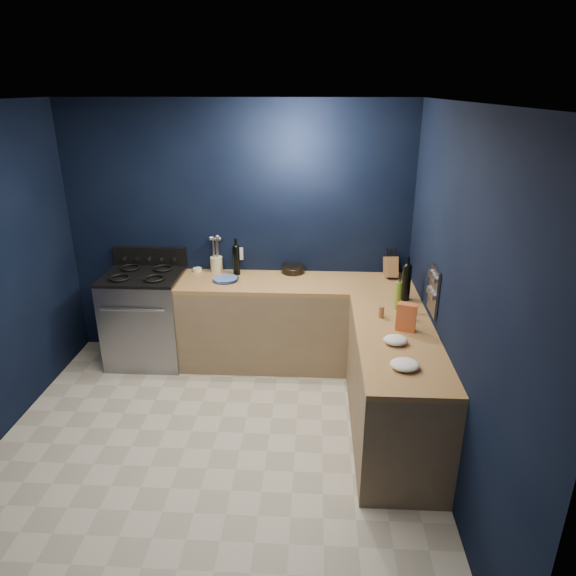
# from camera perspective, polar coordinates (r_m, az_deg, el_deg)

# --- Properties ---
(floor) EXTENTS (3.50, 3.50, 0.02)m
(floor) POSITION_cam_1_polar(r_m,az_deg,el_deg) (4.32, -8.40, -17.42)
(floor) COLOR #BAB4A4
(floor) RESTS_ON ground
(ceiling) EXTENTS (3.50, 3.50, 0.02)m
(ceiling) POSITION_cam_1_polar(r_m,az_deg,el_deg) (3.38, -10.93, 19.77)
(ceiling) COLOR silver
(ceiling) RESTS_ON ground
(wall_back) EXTENTS (3.50, 0.02, 2.60)m
(wall_back) POSITION_cam_1_polar(r_m,az_deg,el_deg) (5.29, -5.54, 6.16)
(wall_back) COLOR black
(wall_back) RESTS_ON ground
(wall_right) EXTENTS (0.02, 3.50, 2.60)m
(wall_right) POSITION_cam_1_polar(r_m,az_deg,el_deg) (3.70, 18.19, -1.72)
(wall_right) COLOR black
(wall_right) RESTS_ON ground
(wall_front) EXTENTS (3.50, 0.02, 2.60)m
(wall_front) POSITION_cam_1_polar(r_m,az_deg,el_deg) (2.21, -19.52, -19.05)
(wall_front) COLOR black
(wall_front) RESTS_ON ground
(cab_back) EXTENTS (2.30, 0.63, 0.86)m
(cab_back) POSITION_cam_1_polar(r_m,az_deg,el_deg) (5.24, 0.80, -4.07)
(cab_back) COLOR #876F50
(cab_back) RESTS_ON floor
(top_back) EXTENTS (2.30, 0.63, 0.04)m
(top_back) POSITION_cam_1_polar(r_m,az_deg,el_deg) (5.06, 0.83, 0.53)
(top_back) COLOR brown
(top_back) RESTS_ON cab_back
(cab_right) EXTENTS (0.63, 1.67, 0.86)m
(cab_right) POSITION_cam_1_polar(r_m,az_deg,el_deg) (4.28, 11.61, -10.91)
(cab_right) COLOR #876F50
(cab_right) RESTS_ON floor
(top_right) EXTENTS (0.63, 1.67, 0.04)m
(top_right) POSITION_cam_1_polar(r_m,az_deg,el_deg) (4.06, 12.08, -5.53)
(top_right) COLOR brown
(top_right) RESTS_ON cab_right
(gas_range) EXTENTS (0.76, 0.66, 0.92)m
(gas_range) POSITION_cam_1_polar(r_m,az_deg,el_deg) (5.48, -15.42, -3.34)
(gas_range) COLOR gray
(gas_range) RESTS_ON floor
(oven_door) EXTENTS (0.59, 0.02, 0.42)m
(oven_door) POSITION_cam_1_polar(r_m,az_deg,el_deg) (5.22, -16.45, -4.88)
(oven_door) COLOR black
(oven_door) RESTS_ON gas_range
(cooktop) EXTENTS (0.76, 0.66, 0.03)m
(cooktop) POSITION_cam_1_polar(r_m,az_deg,el_deg) (5.31, -15.92, 1.32)
(cooktop) COLOR black
(cooktop) RESTS_ON gas_range
(backguard) EXTENTS (0.76, 0.06, 0.20)m
(backguard) POSITION_cam_1_polar(r_m,az_deg,el_deg) (5.54, -15.08, 3.41)
(backguard) COLOR black
(backguard) RESTS_ON gas_range
(spice_panel) EXTENTS (0.02, 0.28, 0.38)m
(spice_panel) POSITION_cam_1_polar(r_m,az_deg,el_deg) (4.23, 15.90, -0.28)
(spice_panel) COLOR gray
(spice_panel) RESTS_ON wall_right
(wall_outlet) EXTENTS (0.09, 0.02, 0.13)m
(wall_outlet) POSITION_cam_1_polar(r_m,az_deg,el_deg) (5.33, -5.49, 3.82)
(wall_outlet) COLOR white
(wall_outlet) RESTS_ON wall_back
(plate_stack) EXTENTS (0.32, 0.32, 0.03)m
(plate_stack) POSITION_cam_1_polar(r_m,az_deg,el_deg) (5.10, -6.98, 0.98)
(plate_stack) COLOR #415DAD
(plate_stack) RESTS_ON top_back
(ramekin) EXTENTS (0.10, 0.10, 0.04)m
(ramekin) POSITION_cam_1_polar(r_m,az_deg,el_deg) (5.41, -10.04, 2.02)
(ramekin) COLOR white
(ramekin) RESTS_ON top_back
(utensil_crock) EXTENTS (0.15, 0.15, 0.16)m
(utensil_crock) POSITION_cam_1_polar(r_m,az_deg,el_deg) (5.36, -7.95, 2.64)
(utensil_crock) COLOR beige
(utensil_crock) RESTS_ON top_back
(wine_bottle_back) EXTENTS (0.08, 0.08, 0.30)m
(wine_bottle_back) POSITION_cam_1_polar(r_m,az_deg,el_deg) (5.22, -5.76, 3.04)
(wine_bottle_back) COLOR black
(wine_bottle_back) RESTS_ON top_back
(lemon_basket) EXTENTS (0.30, 0.30, 0.09)m
(lemon_basket) POSITION_cam_1_polar(r_m,az_deg,el_deg) (5.28, 0.57, 2.18)
(lemon_basket) COLOR black
(lemon_basket) RESTS_ON top_back
(knife_block) EXTENTS (0.13, 0.25, 0.25)m
(knife_block) POSITION_cam_1_polar(r_m,az_deg,el_deg) (5.25, 11.35, 2.32)
(knife_block) COLOR brown
(knife_block) RESTS_ON top_back
(wine_bottle_right) EXTENTS (0.10, 0.10, 0.32)m
(wine_bottle_right) POSITION_cam_1_polar(r_m,az_deg,el_deg) (4.68, 13.01, 0.55)
(wine_bottle_right) COLOR black
(wine_bottle_right) RESTS_ON top_right
(oil_bottle) EXTENTS (0.07, 0.07, 0.25)m
(oil_bottle) POSITION_cam_1_polar(r_m,az_deg,el_deg) (4.48, 12.13, -0.84)
(oil_bottle) COLOR olive
(oil_bottle) RESTS_ON top_right
(spice_jar_near) EXTENTS (0.06, 0.06, 0.10)m
(spice_jar_near) POSITION_cam_1_polar(r_m,az_deg,el_deg) (4.32, 10.33, -2.64)
(spice_jar_near) COLOR olive
(spice_jar_near) RESTS_ON top_right
(spice_jar_far) EXTENTS (0.05, 0.05, 0.09)m
(spice_jar_far) POSITION_cam_1_polar(r_m,az_deg,el_deg) (4.33, 13.59, -2.93)
(spice_jar_far) COLOR olive
(spice_jar_far) RESTS_ON top_right
(crouton_bag) EXTENTS (0.17, 0.11, 0.22)m
(crouton_bag) POSITION_cam_1_polar(r_m,az_deg,el_deg) (4.11, 13.01, -3.18)
(crouton_bag) COLOR #AD213B
(crouton_bag) RESTS_ON top_right
(towel_front) EXTENTS (0.18, 0.16, 0.06)m
(towel_front) POSITION_cam_1_polar(r_m,az_deg,el_deg) (3.92, 11.86, -5.68)
(towel_front) COLOR white
(towel_front) RESTS_ON top_right
(towel_end) EXTENTS (0.21, 0.19, 0.06)m
(towel_end) POSITION_cam_1_polar(r_m,az_deg,el_deg) (3.61, 12.86, -8.31)
(towel_end) COLOR white
(towel_end) RESTS_ON top_right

